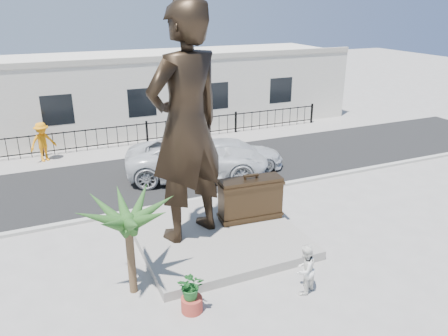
# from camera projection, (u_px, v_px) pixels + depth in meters

# --- Properties ---
(ground) EXTENTS (100.00, 100.00, 0.00)m
(ground) POSITION_uv_depth(u_px,v_px,m) (249.00, 257.00, 13.74)
(ground) COLOR #9E9991
(ground) RESTS_ON ground
(street) EXTENTS (40.00, 7.00, 0.01)m
(street) POSITION_uv_depth(u_px,v_px,m) (173.00, 172.00, 20.59)
(street) COLOR black
(street) RESTS_ON ground
(curb) EXTENTS (40.00, 0.25, 0.12)m
(curb) POSITION_uv_depth(u_px,v_px,m) (199.00, 200.00, 17.57)
(curb) COLOR #A5A399
(curb) RESTS_ON ground
(far_sidewalk) EXTENTS (40.00, 2.50, 0.02)m
(far_sidewalk) POSITION_uv_depth(u_px,v_px,m) (151.00, 147.00, 24.01)
(far_sidewalk) COLOR #9E9991
(far_sidewalk) RESTS_ON ground
(plinth) EXTENTS (5.20, 5.20, 0.30)m
(plinth) POSITION_uv_depth(u_px,v_px,m) (216.00, 234.00, 14.79)
(plinth) COLOR gray
(plinth) RESTS_ON ground
(fence) EXTENTS (22.00, 0.10, 1.20)m
(fence) POSITION_uv_depth(u_px,v_px,m) (147.00, 133.00, 24.48)
(fence) COLOR black
(fence) RESTS_ON ground
(building) EXTENTS (28.00, 7.00, 4.40)m
(building) POSITION_uv_depth(u_px,v_px,m) (129.00, 92.00, 27.50)
(building) COLOR silver
(building) RESTS_ON ground
(statue) EXTENTS (3.14, 2.59, 7.39)m
(statue) POSITION_uv_depth(u_px,v_px,m) (186.00, 126.00, 13.25)
(statue) COLOR black
(statue) RESTS_ON plinth
(suitcase) EXTENTS (2.23, 0.87, 1.54)m
(suitcase) POSITION_uv_depth(u_px,v_px,m) (250.00, 199.00, 15.25)
(suitcase) COLOR #312315
(suitcase) RESTS_ON plinth
(tourist) EXTENTS (0.88, 0.81, 1.46)m
(tourist) POSITION_uv_depth(u_px,v_px,m) (305.00, 270.00, 11.83)
(tourist) COLOR white
(tourist) RESTS_ON ground
(car_white) EXTENTS (6.99, 4.75, 1.78)m
(car_white) POSITION_uv_depth(u_px,v_px,m) (198.00, 158.00, 19.77)
(car_white) COLOR silver
(car_white) RESTS_ON street
(car_silver) EXTENTS (5.03, 3.23, 1.36)m
(car_silver) POSITION_uv_depth(u_px,v_px,m) (234.00, 154.00, 20.90)
(car_silver) COLOR silver
(car_silver) RESTS_ON street
(worker) EXTENTS (1.46, 1.15, 1.98)m
(worker) POSITION_uv_depth(u_px,v_px,m) (43.00, 142.00, 21.61)
(worker) COLOR orange
(worker) RESTS_ON far_sidewalk
(palm_tree) EXTENTS (1.80, 1.80, 3.20)m
(palm_tree) POSITION_uv_depth(u_px,v_px,m) (134.00, 291.00, 12.12)
(palm_tree) COLOR #234A1B
(palm_tree) RESTS_ON ground
(planter) EXTENTS (0.56, 0.56, 0.40)m
(planter) POSITION_uv_depth(u_px,v_px,m) (192.00, 304.00, 11.28)
(planter) COLOR #A5372B
(planter) RESTS_ON ground
(shrub) EXTENTS (0.86, 0.81, 0.76)m
(shrub) POSITION_uv_depth(u_px,v_px,m) (191.00, 286.00, 11.08)
(shrub) COLOR #1E5D23
(shrub) RESTS_ON planter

